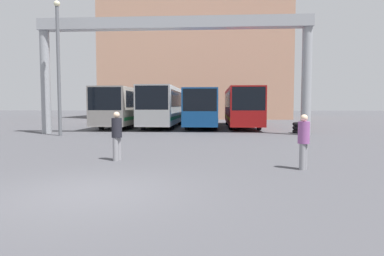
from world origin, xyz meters
name	(u,v)px	position (x,y,z in m)	size (l,w,h in m)	color
ground_plane	(90,193)	(0.00, 0.00, 0.00)	(200.00, 200.00, 0.00)	#47474C
building_backdrop	(196,55)	(0.00, 42.15, 8.87)	(24.86, 12.00, 17.74)	tan
overhead_gantry	(173,43)	(0.00, 14.53, 5.72)	(17.10, 0.80, 7.28)	gray
bus_slot_0	(127,105)	(-4.89, 21.97, 1.83)	(2.56, 11.92, 3.18)	beige
bus_slot_1	(163,105)	(-1.63, 21.24, 1.88)	(2.49, 10.45, 3.27)	silver
bus_slot_2	(203,106)	(1.63, 21.97, 1.76)	(2.52, 11.92, 3.05)	#1959A5
bus_slot_3	(242,105)	(4.89, 21.86, 1.83)	(2.44, 11.69, 3.16)	red
pedestrian_far_center	(304,140)	(5.18, 3.02, 0.85)	(0.33, 0.33, 1.60)	gray
pedestrian_near_left	(117,135)	(-0.64, 4.24, 0.87)	(0.34, 0.34, 1.64)	gray
tire_stack	(301,128)	(8.27, 15.81, 0.36)	(1.04, 1.04, 0.72)	black
lamp_post	(58,63)	(-6.69, 13.08, 4.36)	(0.36, 0.36, 8.00)	#595B60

